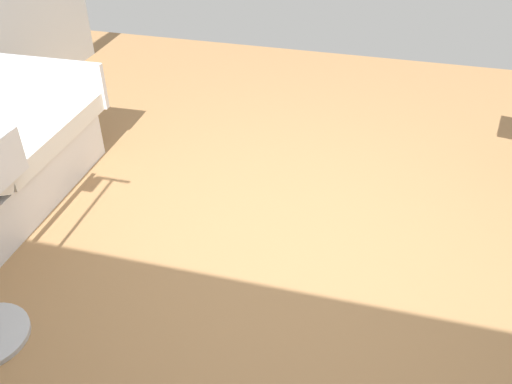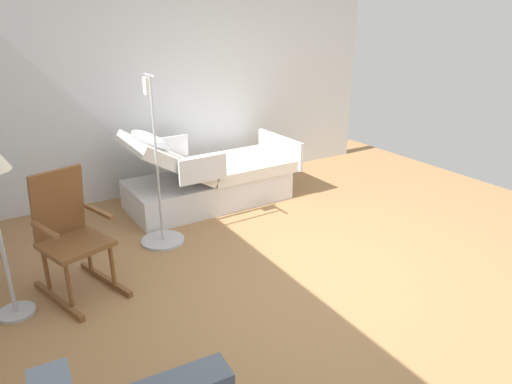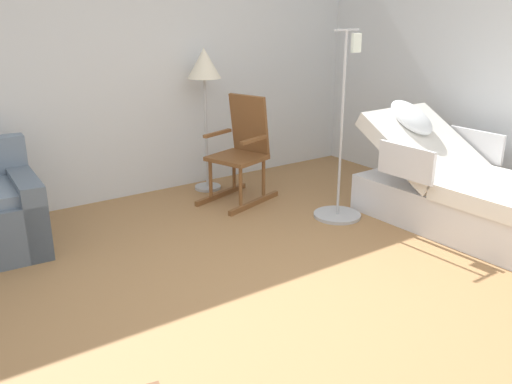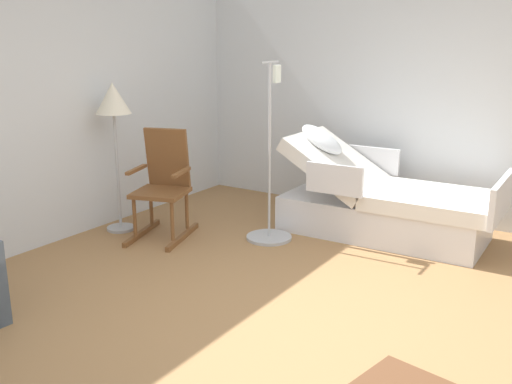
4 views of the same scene
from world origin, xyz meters
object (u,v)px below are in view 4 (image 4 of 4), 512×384
Objects in this scene: floor_lamp at (114,109)px; hospital_bed at (384,205)px; rocking_chair at (163,185)px; iv_pole at (270,214)px.

hospital_bed is at bearing -60.69° from floor_lamp.
rocking_chair is (-1.17, 1.81, 0.20)m from hospital_bed.
floor_lamp is (-0.12, 0.49, 0.72)m from rocking_chair.
iv_pole is (-0.70, 0.88, -0.06)m from hospital_bed.
rocking_chair is at bearing 122.86° from hospital_bed.
iv_pole is at bearing 128.74° from hospital_bed.
floor_lamp reaches higher than rocking_chair.
rocking_chair is at bearing 116.49° from iv_pole.
iv_pole is at bearing -67.60° from floor_lamp.
rocking_chair is 0.88m from floor_lamp.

